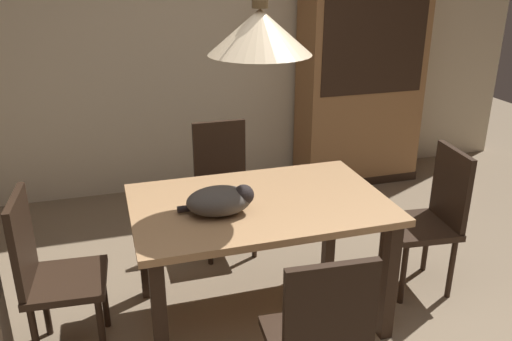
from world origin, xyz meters
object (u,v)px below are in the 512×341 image
Objects in this scene: chair_far_back at (223,181)px; chair_left_side at (49,270)px; chair_near_front at (320,338)px; cat_sleeping at (221,200)px; hutch_bookcase at (360,88)px; pendant_lamp at (260,31)px; chair_right_side at (432,214)px; dining_table at (259,217)px.

chair_left_side is at bearing -142.27° from chair_far_back.
cat_sleeping is at bearing 106.44° from chair_near_front.
hutch_bookcase reaches higher than chair_far_back.
chair_near_front is at bearing -119.64° from hutch_bookcase.
chair_left_side reaches higher than cat_sleeping.
hutch_bookcase is at bearing 49.79° from pendant_lamp.
chair_right_side is (1.13, 0.87, 0.00)m from chair_near_front.
cat_sleeping is (0.89, -0.10, 0.32)m from chair_left_side.
dining_table is at bearing -0.29° from chair_left_side.
pendant_lamp is (0.00, -0.88, 1.15)m from chair_far_back.
dining_table is 0.76× the size of hutch_bookcase.
cat_sleeping is (-1.37, -0.08, 0.32)m from chair_right_side.
chair_right_side is 2.38× the size of cat_sleeping.
chair_right_side is 0.72× the size of pendant_lamp.
hutch_bookcase is at bearing 49.79° from dining_table.
hutch_bookcase reaches higher than cat_sleeping.
chair_right_side is (1.13, -0.89, 0.00)m from chair_far_back.
chair_far_back is 1.81m from hutch_bookcase.
chair_right_side reaches higher than dining_table.
chair_far_back reaches higher than dining_table.
chair_near_front reaches higher than cat_sleeping.
chair_right_side is 0.50× the size of hutch_bookcase.
chair_far_back is 0.50× the size of hutch_bookcase.
chair_left_side is (-1.13, -0.87, 0.00)m from chair_far_back.
chair_near_front is at bearing -73.56° from cat_sleeping.
chair_left_side reaches higher than dining_table.
chair_far_back and chair_right_side have the same top height.
chair_right_side is at bearing 3.52° from cat_sleeping.
chair_far_back reaches higher than cat_sleeping.
chair_near_front is at bearing -90.33° from dining_table.
cat_sleeping is at bearing -132.93° from hutch_bookcase.
chair_near_front is 0.72× the size of pendant_lamp.
dining_table is at bearing -90.00° from pendant_lamp.
chair_far_back is 1.43m from chair_left_side.
chair_right_side is at bearing -102.09° from hutch_bookcase.
chair_right_side is 2.26m from chair_left_side.
dining_table is at bearing 89.67° from chair_near_front.
dining_table is 1.14m from chair_right_side.
chair_far_back is (-0.00, 0.88, -0.14)m from dining_table.
chair_near_front reaches higher than dining_table.
hutch_bookcase is at bearing 77.91° from chair_right_side.
dining_table is 3.58× the size of cat_sleeping.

